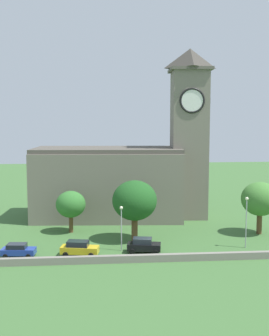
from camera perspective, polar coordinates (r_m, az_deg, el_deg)
ground_plane at (r=70.29m, az=0.03°, el=-7.62°), size 200.00×200.00×0.00m
church at (r=74.46m, az=-1.17°, el=-0.49°), size 31.01×14.06×29.21m
quay_barrier at (r=52.62m, az=1.78°, el=-12.00°), size 57.27×0.70×0.90m
car_blue at (r=56.32m, az=-15.35°, el=-10.57°), size 4.33×2.36×1.66m
car_yellow at (r=55.09m, az=-7.42°, el=-10.63°), size 4.99×2.77×1.92m
car_black at (r=55.91m, az=1.23°, el=-10.32°), size 4.55×2.75×1.92m
streetlamp_west_mid at (r=55.91m, az=-1.78°, el=-7.03°), size 0.44×0.44×5.95m
streetlamp_central at (r=58.89m, az=14.79°, el=-5.98°), size 0.44×0.44×6.94m
tree_by_tower at (r=60.19m, az=0.01°, el=-4.41°), size 6.34×6.34×8.65m
tree_riverside_west at (r=66.45m, az=16.50°, el=-4.03°), size 5.63×5.63×7.90m
tree_riverside_east at (r=65.51m, az=-8.56°, el=-4.86°), size 4.52×4.52×6.40m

